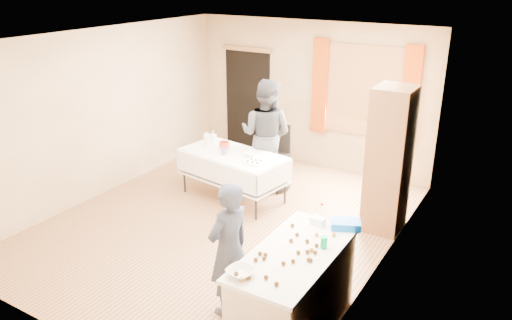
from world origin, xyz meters
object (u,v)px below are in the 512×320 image
Objects in this scene: chair at (276,163)px; counter at (294,292)px; cabinet at (389,160)px; party_table at (233,171)px; girl at (229,249)px; woman at (266,135)px.

counter is at bearing -60.29° from chair.
party_table is at bearing -173.18° from cabinet.
party_table is 1.05m from chair.
girl is (1.31, -3.37, 0.45)m from chair.
girl is at bearing -48.57° from party_table.
woman is (0.02, -0.38, 0.62)m from chair.
cabinet reaches higher than girl.
cabinet reaches higher than chair.
cabinet is 2.64m from counter.
party_table is 2.81m from girl.
chair is (0.20, 1.02, -0.16)m from party_table.
chair is (-2.04, 3.32, -0.17)m from counter.
cabinet is 2.42m from party_table.
counter is 0.78m from girl.
cabinet is 1.11× the size of woman.
counter reaches higher than party_table.
counter is 3.60m from woman.
cabinet is 2.11× the size of chair.
woman is (-1.30, 2.99, 0.17)m from girl.
girl reaches higher than chair.
counter is (-0.10, -2.58, -0.55)m from cabinet.
girl is at bearing -175.77° from counter.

